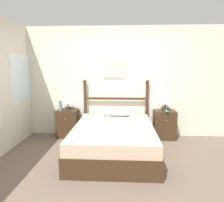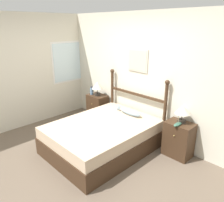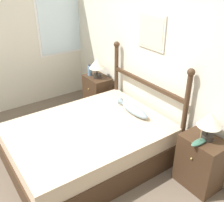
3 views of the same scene
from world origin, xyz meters
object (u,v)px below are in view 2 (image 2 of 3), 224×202
object	(u,v)px
nightstand_right	(179,139)
fish_pillow	(129,112)
model_boat	(178,124)
bed	(103,137)
bottle	(92,91)
table_lamp_left	(97,86)
nightstand_left	(98,107)
table_lamp_right	(183,111)

from	to	relation	value
nightstand_right	fish_pillow	world-z (taller)	fish_pillow
model_boat	fish_pillow	world-z (taller)	model_boat
bed	bottle	world-z (taller)	bottle
nightstand_right	table_lamp_left	bearing A→B (deg)	-179.49
nightstand_left	bottle	xyz separation A→B (m)	(-0.14, -0.06, 0.42)
bed	table_lamp_left	xyz separation A→B (m)	(-1.09, 0.82, 0.62)
bottle	fish_pillow	world-z (taller)	bottle
nightstand_left	fish_pillow	xyz separation A→B (m)	(1.18, -0.15, 0.27)
table_lamp_right	model_boat	distance (m)	0.25
table_lamp_right	table_lamp_left	bearing A→B (deg)	-179.03
bottle	fish_pillow	size ratio (longest dim) A/B	0.37
fish_pillow	nightstand_right	bearing A→B (deg)	8.32
nightstand_left	table_lamp_left	size ratio (longest dim) A/B	1.94
table_lamp_left	bottle	bearing A→B (deg)	-164.90
bottle	fish_pillow	xyz separation A→B (m)	(1.32, -0.09, -0.15)
nightstand_right	table_lamp_right	distance (m)	0.56
table_lamp_left	table_lamp_right	world-z (taller)	same
bed	nightstand_right	xyz separation A→B (m)	(1.12, 0.84, 0.06)
table_lamp_right	bottle	xyz separation A→B (m)	(-2.39, -0.08, -0.13)
table_lamp_left	bottle	size ratio (longest dim) A/B	1.56
bottle	table_lamp_left	bearing A→B (deg)	15.10
table_lamp_left	fish_pillow	xyz separation A→B (m)	(1.16, -0.14, -0.29)
bed	table_lamp_right	distance (m)	1.55
nightstand_left	bed	bearing A→B (deg)	-36.97
nightstand_left	nightstand_right	size ratio (longest dim) A/B	1.00
model_boat	fish_pillow	bearing A→B (deg)	-177.64
bed	model_boat	bearing A→B (deg)	32.92
bottle	nightstand_left	bearing A→B (deg)	25.14
fish_pillow	table_lamp_left	bearing A→B (deg)	173.35
bed	bottle	bearing A→B (deg)	148.18
bed	table_lamp_left	size ratio (longest dim) A/B	5.92
table_lamp_left	bed	bearing A→B (deg)	-37.00
table_lamp_right	fish_pillow	size ratio (longest dim) A/B	0.57
bed	nightstand_left	world-z (taller)	nightstand_left
model_boat	table_lamp_right	bearing A→B (deg)	92.56
nightstand_left	model_boat	distance (m)	2.28
nightstand_right	bottle	distance (m)	2.42
bottle	model_boat	xyz separation A→B (m)	(2.39, -0.05, -0.07)
bottle	table_lamp_right	bearing A→B (deg)	1.96
nightstand_left	nightstand_right	distance (m)	2.24
nightstand_right	bottle	xyz separation A→B (m)	(-2.38, -0.06, 0.42)
bed	fish_pillow	distance (m)	0.77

